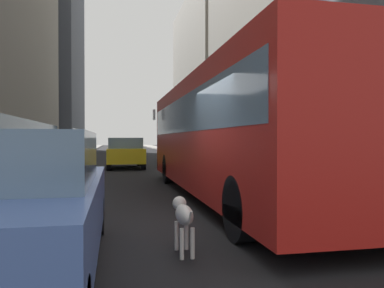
{
  "coord_description": "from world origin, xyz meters",
  "views": [
    {
      "loc": [
        -1.78,
        -6.44,
        1.54
      ],
      "look_at": [
        0.48,
        4.44,
        1.4
      ],
      "focal_mm": 35.13,
      "sensor_mm": 36.0,
      "label": 1
    }
  ],
  "objects_px": {
    "car_white_van": "(119,145)",
    "traffic_light_near": "(347,109)",
    "car_grey_wagon": "(120,146)",
    "car_yellow_taxi": "(125,153)",
    "pedestrian_in_coat": "(343,155)",
    "car_blue_hatchback": "(18,206)",
    "transit_bus": "(229,130)",
    "dalmatian_dog": "(183,215)",
    "car_silver_sedan": "(194,152)"
  },
  "relations": [
    {
      "from": "car_grey_wagon",
      "to": "car_yellow_taxi",
      "type": "height_order",
      "value": "same"
    },
    {
      "from": "car_silver_sedan",
      "to": "car_blue_hatchback",
      "type": "height_order",
      "value": "same"
    },
    {
      "from": "car_grey_wagon",
      "to": "car_blue_hatchback",
      "type": "relative_size",
      "value": 0.94
    },
    {
      "from": "dalmatian_dog",
      "to": "pedestrian_in_coat",
      "type": "distance_m",
      "value": 8.86
    },
    {
      "from": "car_white_van",
      "to": "car_yellow_taxi",
      "type": "bearing_deg",
      "value": -90.0
    },
    {
      "from": "car_blue_hatchback",
      "to": "car_grey_wagon",
      "type": "bearing_deg",
      "value": 87.64
    },
    {
      "from": "car_grey_wagon",
      "to": "car_yellow_taxi",
      "type": "relative_size",
      "value": 1.05
    },
    {
      "from": "transit_bus",
      "to": "dalmatian_dog",
      "type": "relative_size",
      "value": 11.98
    },
    {
      "from": "dalmatian_dog",
      "to": "traffic_light_near",
      "type": "bearing_deg",
      "value": 40.09
    },
    {
      "from": "car_yellow_taxi",
      "to": "traffic_light_near",
      "type": "distance_m",
      "value": 12.33
    },
    {
      "from": "car_yellow_taxi",
      "to": "transit_bus",
      "type": "bearing_deg",
      "value": -77.63
    },
    {
      "from": "car_silver_sedan",
      "to": "car_blue_hatchback",
      "type": "xyz_separation_m",
      "value": [
        -5.6,
        -17.04,
        0.0
      ]
    },
    {
      "from": "pedestrian_in_coat",
      "to": "car_yellow_taxi",
      "type": "bearing_deg",
      "value": 125.81
    },
    {
      "from": "pedestrian_in_coat",
      "to": "traffic_light_near",
      "type": "height_order",
      "value": "traffic_light_near"
    },
    {
      "from": "transit_bus",
      "to": "pedestrian_in_coat",
      "type": "bearing_deg",
      "value": 19.5
    },
    {
      "from": "pedestrian_in_coat",
      "to": "traffic_light_near",
      "type": "distance_m",
      "value": 1.99
    },
    {
      "from": "transit_bus",
      "to": "car_white_van",
      "type": "xyz_separation_m",
      "value": [
        -2.4,
        43.24,
        -0.96
      ]
    },
    {
      "from": "dalmatian_dog",
      "to": "car_yellow_taxi",
      "type": "bearing_deg",
      "value": 91.24
    },
    {
      "from": "car_blue_hatchback",
      "to": "car_silver_sedan",
      "type": "bearing_deg",
      "value": 71.81
    },
    {
      "from": "car_grey_wagon",
      "to": "pedestrian_in_coat",
      "type": "bearing_deg",
      "value": -78.07
    },
    {
      "from": "car_white_van",
      "to": "traffic_light_near",
      "type": "xyz_separation_m",
      "value": [
        6.1,
        -42.89,
        1.62
      ]
    },
    {
      "from": "car_yellow_taxi",
      "to": "car_white_van",
      "type": "bearing_deg",
      "value": 90.0
    },
    {
      "from": "dalmatian_dog",
      "to": "car_white_van",
      "type": "bearing_deg",
      "value": 90.4
    },
    {
      "from": "car_yellow_taxi",
      "to": "dalmatian_dog",
      "type": "relative_size",
      "value": 4.21
    },
    {
      "from": "car_white_van",
      "to": "car_blue_hatchback",
      "type": "distance_m",
      "value": 48.42
    },
    {
      "from": "car_yellow_taxi",
      "to": "car_blue_hatchback",
      "type": "relative_size",
      "value": 0.9
    },
    {
      "from": "car_silver_sedan",
      "to": "pedestrian_in_coat",
      "type": "bearing_deg",
      "value": -74.97
    },
    {
      "from": "transit_bus",
      "to": "pedestrian_in_coat",
      "type": "distance_m",
      "value": 4.7
    },
    {
      "from": "car_grey_wagon",
      "to": "pedestrian_in_coat",
      "type": "xyz_separation_m",
      "value": [
        6.77,
        -32.07,
        0.19
      ]
    },
    {
      "from": "dalmatian_dog",
      "to": "car_blue_hatchback",
      "type": "bearing_deg",
      "value": -161.5
    },
    {
      "from": "car_white_van",
      "to": "traffic_light_near",
      "type": "height_order",
      "value": "traffic_light_near"
    },
    {
      "from": "car_yellow_taxi",
      "to": "pedestrian_in_coat",
      "type": "distance_m",
      "value": 11.58
    },
    {
      "from": "transit_bus",
      "to": "car_white_van",
      "type": "height_order",
      "value": "transit_bus"
    },
    {
      "from": "car_blue_hatchback",
      "to": "traffic_light_near",
      "type": "distance_m",
      "value": 9.6
    },
    {
      "from": "car_blue_hatchback",
      "to": "pedestrian_in_coat",
      "type": "height_order",
      "value": "pedestrian_in_coat"
    },
    {
      "from": "transit_bus",
      "to": "car_yellow_taxi",
      "type": "height_order",
      "value": "transit_bus"
    },
    {
      "from": "transit_bus",
      "to": "car_grey_wagon",
      "type": "distance_m",
      "value": 33.71
    },
    {
      "from": "car_blue_hatchback",
      "to": "traffic_light_near",
      "type": "relative_size",
      "value": 1.33
    },
    {
      "from": "transit_bus",
      "to": "car_grey_wagon",
      "type": "height_order",
      "value": "transit_bus"
    },
    {
      "from": "car_white_van",
      "to": "dalmatian_dog",
      "type": "distance_m",
      "value": 47.75
    },
    {
      "from": "transit_bus",
      "to": "traffic_light_near",
      "type": "distance_m",
      "value": 3.77
    },
    {
      "from": "car_yellow_taxi",
      "to": "pedestrian_in_coat",
      "type": "bearing_deg",
      "value": -54.19
    },
    {
      "from": "car_yellow_taxi",
      "to": "traffic_light_near",
      "type": "relative_size",
      "value": 1.19
    },
    {
      "from": "car_grey_wagon",
      "to": "car_blue_hatchback",
      "type": "distance_m",
      "value": 38.81
    },
    {
      "from": "car_blue_hatchback",
      "to": "pedestrian_in_coat",
      "type": "distance_m",
      "value": 10.73
    },
    {
      "from": "pedestrian_in_coat",
      "to": "transit_bus",
      "type": "bearing_deg",
      "value": -160.5
    },
    {
      "from": "traffic_light_near",
      "to": "car_white_van",
      "type": "bearing_deg",
      "value": 98.09
    },
    {
      "from": "car_yellow_taxi",
      "to": "traffic_light_near",
      "type": "xyz_separation_m",
      "value": [
        6.1,
        -10.6,
        1.61
      ]
    },
    {
      "from": "car_silver_sedan",
      "to": "car_grey_wagon",
      "type": "distance_m",
      "value": 22.09
    },
    {
      "from": "car_blue_hatchback",
      "to": "dalmatian_dog",
      "type": "bearing_deg",
      "value": 18.5
    }
  ]
}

